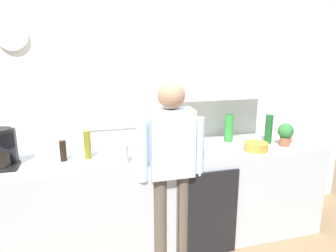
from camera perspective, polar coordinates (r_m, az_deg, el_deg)
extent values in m
cube|color=#B2B7BC|center=(2.95, -1.07, -13.62)|extent=(3.19, 0.64, 0.91)
cube|color=black|center=(2.79, 7.66, -16.53)|extent=(0.56, 0.02, 0.82)
cube|color=silver|center=(3.08, -3.13, 4.16)|extent=(4.79, 0.10, 2.60)
cube|color=beige|center=(2.95, -8.37, 6.79)|extent=(0.86, 0.02, 0.76)
cube|color=#8CA5C6|center=(2.96, -8.38, 6.80)|extent=(0.80, 0.02, 0.70)
cube|color=silver|center=(3.04, 9.68, 11.68)|extent=(0.84, 0.32, 0.68)
cylinder|color=silver|center=(2.96, -27.70, 15.13)|extent=(0.26, 0.03, 0.26)
cube|color=black|center=(2.75, -28.73, -6.84)|extent=(0.20, 0.20, 0.03)
cube|color=black|center=(2.76, -28.83, -3.38)|extent=(0.18, 0.08, 0.28)
cylinder|color=black|center=(2.70, -29.04, -5.66)|extent=(0.11, 0.11, 0.11)
cylinder|color=black|center=(2.67, -29.47, -0.77)|extent=(0.17, 0.17, 0.03)
cylinder|color=olive|center=(2.69, -15.12, -3.50)|extent=(0.06, 0.06, 0.25)
cylinder|color=brown|center=(2.57, -2.90, -4.10)|extent=(0.06, 0.06, 0.23)
cylinder|color=#2D8C33|center=(3.17, 11.56, -0.41)|extent=(0.09, 0.09, 0.28)
cylinder|color=black|center=(2.71, -19.41, -4.48)|extent=(0.06, 0.06, 0.18)
cylinder|color=#195923|center=(3.20, 18.68, -0.55)|extent=(0.07, 0.07, 0.30)
cylinder|color=#B26647|center=(3.34, 22.01, -2.09)|extent=(0.08, 0.08, 0.09)
cylinder|color=#3351B2|center=(2.82, 5.57, -3.87)|extent=(0.08, 0.08, 0.10)
cylinder|color=yellow|center=(2.76, -8.53, -4.51)|extent=(0.07, 0.07, 0.08)
cylinder|color=orange|center=(2.95, 16.46, -3.79)|extent=(0.22, 0.22, 0.08)
cylinder|color=#9E5638|center=(3.19, 21.38, -2.78)|extent=(0.10, 0.10, 0.09)
sphere|color=#2D7233|center=(3.16, 21.56, -0.87)|extent=(0.15, 0.15, 0.15)
cylinder|color=silver|center=(2.52, -9.14, -5.36)|extent=(0.14, 0.14, 0.17)
cylinder|color=brown|center=(2.70, -1.57, -17.58)|extent=(0.12, 0.12, 0.82)
cylinder|color=brown|center=(2.75, 2.67, -16.99)|extent=(0.12, 0.12, 0.82)
cube|color=silver|center=(2.44, 0.61, -3.28)|extent=(0.36, 0.20, 0.56)
sphere|color=#A57A59|center=(2.35, 0.63, 5.84)|extent=(0.22, 0.22, 0.22)
cylinder|color=silver|center=(2.40, -4.93, -4.85)|extent=(0.09, 0.09, 0.50)
cylinder|color=silver|center=(2.53, 5.86, -3.92)|extent=(0.09, 0.09, 0.50)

